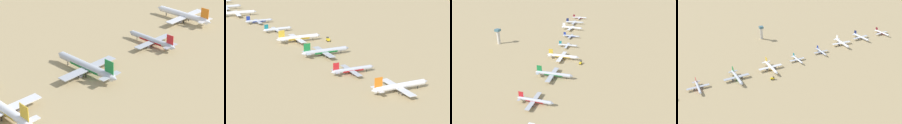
# 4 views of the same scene
# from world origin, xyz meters

# --- Properties ---
(ground_plane) EXTENTS (2351.04, 2351.04, 0.00)m
(ground_plane) POSITION_xyz_m (0.00, 0.00, 0.00)
(ground_plane) COLOR tan
(parked_jet_1) EXTENTS (34.98, 28.46, 10.08)m
(parked_jet_1) POSITION_xyz_m (26.35, -146.63, 3.35)
(parked_jet_1) COLOR #B2B7C1
(parked_jet_1) RESTS_ON ground
(parked_jet_2) EXTENTS (43.37, 35.34, 12.51)m
(parked_jet_2) POSITION_xyz_m (22.30, -96.34, 4.16)
(parked_jet_2) COLOR #B2B7C1
(parked_jet_2) RESTS_ON ground
(parked_jet_3) EXTENTS (43.33, 35.27, 12.49)m
(parked_jet_3) POSITION_xyz_m (13.16, -45.35, 4.15)
(parked_jet_3) COLOR white
(parked_jet_3) RESTS_ON ground
(parked_jet_4) EXTENTS (30.69, 25.02, 8.85)m
(parked_jet_4) POSITION_xyz_m (3.46, 0.49, 2.98)
(parked_jet_4) COLOR silver
(parked_jet_4) RESTS_ON ground
(parked_jet_5) EXTENTS (31.06, 25.24, 8.95)m
(parked_jet_5) POSITION_xyz_m (-6.88, 46.91, 2.98)
(parked_jet_5) COLOR #B2B7C1
(parked_jet_5) RESTS_ON ground
(parked_jet_6) EXTENTS (42.58, 34.50, 12.30)m
(parked_jet_6) POSITION_xyz_m (-22.66, 95.39, 4.14)
(parked_jet_6) COLOR white
(parked_jet_6) RESTS_ON ground
(parked_jet_7) EXTENTS (40.18, 32.83, 11.61)m
(parked_jet_7) POSITION_xyz_m (-32.26, 141.30, 3.91)
(parked_jet_7) COLOR silver
(parked_jet_7) RESTS_ON ground
(parked_jet_8) EXTENTS (35.21, 28.79, 10.18)m
(parked_jet_8) POSITION_xyz_m (-35.67, 190.90, 3.39)
(parked_jet_8) COLOR silver
(parked_jet_8) RESTS_ON ground
(service_truck) EXTENTS (2.69, 5.22, 3.90)m
(service_truck) POSITION_xyz_m (39.74, -52.10, 2.08)
(service_truck) COLOR yellow
(service_truck) RESTS_ON ground
(control_tower) EXTENTS (7.20, 7.20, 23.66)m
(control_tower) POSITION_xyz_m (-102.48, -23.08, 13.43)
(control_tower) COLOR beige
(control_tower) RESTS_ON ground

